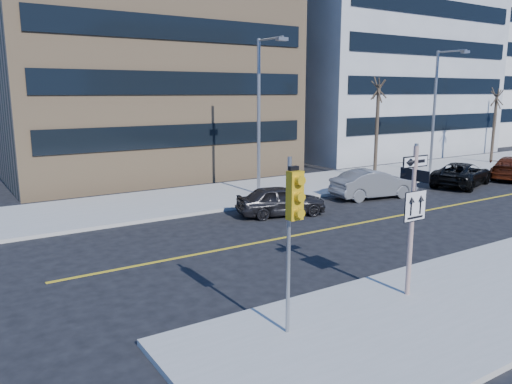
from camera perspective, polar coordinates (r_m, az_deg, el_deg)
ground at (r=15.96m, az=9.95°, el=-8.96°), size 120.00×120.00×0.00m
far_sidewalk at (r=36.79m, az=18.03°, el=2.32°), size 66.00×6.00×0.15m
road_centerline at (r=27.36m, az=22.93°, el=-1.13°), size 40.00×0.14×0.01m
sign_pole at (r=13.61m, az=17.47°, el=-2.16°), size 0.92×0.92×4.06m
traffic_signal at (r=10.65m, az=4.31°, el=-2.05°), size 0.32×0.45×4.00m
parked_car_a at (r=22.56m, az=2.86°, el=-0.97°), size 2.62×4.31×1.37m
parked_car_b at (r=26.93m, az=13.29°, el=0.90°), size 2.36×4.77×1.50m
parked_car_c at (r=32.08m, az=22.45°, el=1.90°), size 3.79×5.53×1.40m
streetlight_a at (r=25.96m, az=0.61°, el=9.72°), size 0.55×2.25×8.00m
streetlight_b at (r=35.63m, az=20.05°, el=9.49°), size 0.55×2.25×8.00m
street_tree_west at (r=32.17m, az=13.83°, el=11.08°), size 1.80×1.80×6.35m
street_tree_east at (r=42.69m, az=25.79°, el=9.51°), size 1.80×1.80×5.75m
building_brick at (r=38.12m, az=-14.42°, el=16.29°), size 18.00×18.00×18.00m
building_grey_mid at (r=48.96m, az=12.04°, el=13.46°), size 20.00×16.00×15.00m
building_grey_far at (r=67.07m, az=23.38°, el=12.59°), size 18.00×18.00×16.00m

